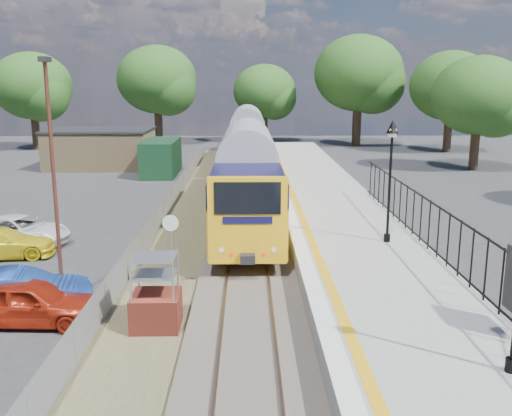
{
  "coord_description": "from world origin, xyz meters",
  "views": [
    {
      "loc": [
        0.01,
        -14.82,
        6.81
      ],
      "look_at": [
        0.33,
        7.01,
        2.0
      ],
      "focal_mm": 40.0,
      "sensor_mm": 36.0,
      "label": 1
    }
  ],
  "objects_px": {
    "victorian_lamp_north": "(391,153)",
    "car_red": "(31,302)",
    "car_blue": "(21,292)",
    "train": "(247,149)",
    "carpark_lamp": "(53,169)",
    "car_yellow": "(1,243)",
    "car_white": "(19,230)",
    "speed_sign": "(171,241)",
    "brick_plinth": "(156,294)"
  },
  "relations": [
    {
      "from": "victorian_lamp_north",
      "to": "car_blue",
      "type": "bearing_deg",
      "value": -159.17
    },
    {
      "from": "train",
      "to": "car_blue",
      "type": "height_order",
      "value": "train"
    },
    {
      "from": "victorian_lamp_north",
      "to": "speed_sign",
      "type": "bearing_deg",
      "value": -159.91
    },
    {
      "from": "brick_plinth",
      "to": "car_red",
      "type": "distance_m",
      "value": 3.69
    },
    {
      "from": "victorian_lamp_north",
      "to": "car_blue",
      "type": "height_order",
      "value": "victorian_lamp_north"
    },
    {
      "from": "victorian_lamp_north",
      "to": "car_blue",
      "type": "xyz_separation_m",
      "value": [
        -12.09,
        -4.6,
        -3.63
      ]
    },
    {
      "from": "car_red",
      "to": "car_white",
      "type": "relative_size",
      "value": 0.88
    },
    {
      "from": "carpark_lamp",
      "to": "car_white",
      "type": "bearing_deg",
      "value": 120.47
    },
    {
      "from": "train",
      "to": "carpark_lamp",
      "type": "xyz_separation_m",
      "value": [
        -5.86,
        -22.01,
        1.93
      ]
    },
    {
      "from": "car_white",
      "to": "car_blue",
      "type": "bearing_deg",
      "value": -142.34
    },
    {
      "from": "train",
      "to": "carpark_lamp",
      "type": "distance_m",
      "value": 22.86
    },
    {
      "from": "brick_plinth",
      "to": "car_yellow",
      "type": "bearing_deg",
      "value": 136.63
    },
    {
      "from": "carpark_lamp",
      "to": "car_white",
      "type": "xyz_separation_m",
      "value": [
        -3.95,
        6.71,
        -3.66
      ]
    },
    {
      "from": "brick_plinth",
      "to": "car_red",
      "type": "relative_size",
      "value": 0.55
    },
    {
      "from": "speed_sign",
      "to": "car_blue",
      "type": "distance_m",
      "value": 4.77
    },
    {
      "from": "brick_plinth",
      "to": "car_blue",
      "type": "xyz_separation_m",
      "value": [
        -4.22,
        1.14,
        -0.37
      ]
    },
    {
      "from": "victorian_lamp_north",
      "to": "speed_sign",
      "type": "distance_m",
      "value": 8.68
    },
    {
      "from": "victorian_lamp_north",
      "to": "car_red",
      "type": "bearing_deg",
      "value": -155.06
    },
    {
      "from": "victorian_lamp_north",
      "to": "car_white",
      "type": "distance_m",
      "value": 15.84
    },
    {
      "from": "car_red",
      "to": "car_blue",
      "type": "height_order",
      "value": "car_blue"
    },
    {
      "from": "train",
      "to": "car_red",
      "type": "xyz_separation_m",
      "value": [
        -6.23,
        -23.66,
        -1.68
      ]
    },
    {
      "from": "brick_plinth",
      "to": "car_blue",
      "type": "bearing_deg",
      "value": 164.87
    },
    {
      "from": "victorian_lamp_north",
      "to": "car_red",
      "type": "xyz_separation_m",
      "value": [
        -11.53,
        -5.36,
        -3.63
      ]
    },
    {
      "from": "car_yellow",
      "to": "brick_plinth",
      "type": "bearing_deg",
      "value": -142.8
    },
    {
      "from": "carpark_lamp",
      "to": "car_white",
      "type": "height_order",
      "value": "carpark_lamp"
    },
    {
      "from": "carpark_lamp",
      "to": "brick_plinth",
      "type": "bearing_deg",
      "value": -31.76
    },
    {
      "from": "victorian_lamp_north",
      "to": "train",
      "type": "height_order",
      "value": "victorian_lamp_north"
    },
    {
      "from": "brick_plinth",
      "to": "carpark_lamp",
      "type": "bearing_deg",
      "value": 148.24
    },
    {
      "from": "victorian_lamp_north",
      "to": "car_yellow",
      "type": "distance_m",
      "value": 15.57
    },
    {
      "from": "speed_sign",
      "to": "car_blue",
      "type": "xyz_separation_m",
      "value": [
        -4.29,
        -1.75,
        -1.1
      ]
    },
    {
      "from": "car_yellow",
      "to": "victorian_lamp_north",
      "type": "bearing_deg",
      "value": -103.47
    },
    {
      "from": "car_red",
      "to": "car_blue",
      "type": "bearing_deg",
      "value": 39.44
    },
    {
      "from": "car_white",
      "to": "victorian_lamp_north",
      "type": "bearing_deg",
      "value": -85.2
    },
    {
      "from": "speed_sign",
      "to": "car_white",
      "type": "height_order",
      "value": "speed_sign"
    },
    {
      "from": "car_yellow",
      "to": "car_white",
      "type": "relative_size",
      "value": 0.93
    },
    {
      "from": "car_blue",
      "to": "car_yellow",
      "type": "distance_m",
      "value": 6.41
    },
    {
      "from": "carpark_lamp",
      "to": "car_red",
      "type": "xyz_separation_m",
      "value": [
        -0.36,
        -1.65,
        -3.61
      ]
    },
    {
      "from": "car_blue",
      "to": "car_white",
      "type": "distance_m",
      "value": 8.18
    },
    {
      "from": "carpark_lamp",
      "to": "car_blue",
      "type": "xyz_separation_m",
      "value": [
        -0.93,
        -0.89,
        -3.6
      ]
    },
    {
      "from": "speed_sign",
      "to": "car_yellow",
      "type": "xyz_separation_m",
      "value": [
        -7.28,
        3.92,
        -1.17
      ]
    },
    {
      "from": "carpark_lamp",
      "to": "car_red",
      "type": "height_order",
      "value": "carpark_lamp"
    },
    {
      "from": "brick_plinth",
      "to": "carpark_lamp",
      "type": "distance_m",
      "value": 5.04
    },
    {
      "from": "train",
      "to": "car_yellow",
      "type": "distance_m",
      "value": 19.9
    },
    {
      "from": "speed_sign",
      "to": "carpark_lamp",
      "type": "xyz_separation_m",
      "value": [
        -3.36,
        -0.85,
        2.5
      ]
    },
    {
      "from": "car_blue",
      "to": "car_red",
      "type": "bearing_deg",
      "value": -156.85
    },
    {
      "from": "car_red",
      "to": "car_yellow",
      "type": "bearing_deg",
      "value": 31.55
    },
    {
      "from": "train",
      "to": "car_blue",
      "type": "xyz_separation_m",
      "value": [
        -6.79,
        -22.91,
        -1.67
      ]
    },
    {
      "from": "brick_plinth",
      "to": "car_red",
      "type": "bearing_deg",
      "value": 174.03
    },
    {
      "from": "carpark_lamp",
      "to": "car_white",
      "type": "relative_size",
      "value": 1.71
    },
    {
      "from": "brick_plinth",
      "to": "car_yellow",
      "type": "distance_m",
      "value": 9.92
    }
  ]
}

